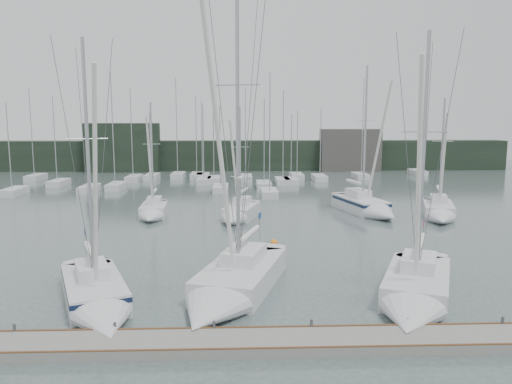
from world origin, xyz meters
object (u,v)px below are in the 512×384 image
sailboat_near_right (414,297)px  sailboat_mid_e (440,213)px  sailboat_mid_b (153,213)px  buoy_b (274,243)px  buoy_a (242,249)px  sailboat_near_left (98,301)px  sailboat_mid_c (237,215)px  sailboat_near_center (228,290)px  sailboat_mid_d (369,208)px

sailboat_near_right → sailboat_mid_e: bearing=88.7°
sailboat_mid_b → buoy_b: bearing=-44.9°
sailboat_near_right → sailboat_mid_e: (9.48, 20.32, 0.01)m
sailboat_mid_b → buoy_a: bearing=-56.6°
sailboat_mid_b → buoy_a: (7.85, -10.67, -0.51)m
sailboat_near_left → sailboat_near_right: 14.76m
sailboat_mid_b → sailboat_mid_c: bearing=-13.1°
buoy_a → sailboat_mid_e: bearing=27.8°
sailboat_near_right → sailboat_mid_b: sailboat_near_right is taller
sailboat_mid_e → sailboat_near_right: bearing=-96.8°
sailboat_mid_e → buoy_b: sailboat_mid_e is taller
sailboat_near_right → buoy_a: bearing=149.7°
sailboat_near_left → sailboat_near_center: size_ratio=0.75×
sailboat_mid_e → buoy_a: size_ratio=18.13×
sailboat_near_center → sailboat_mid_d: (12.67, 21.64, 0.08)m
sailboat_near_center → sailboat_mid_b: 21.80m
sailboat_near_left → sailboat_mid_b: size_ratio=1.22×
sailboat_near_right → sailboat_near_left: bearing=-156.5°
sailboat_near_right → buoy_a: sailboat_near_right is taller
sailboat_near_right → sailboat_mid_d: (3.86, 22.76, 0.11)m
sailboat_near_center → sailboat_near_right: 8.88m
buoy_a → sailboat_mid_c: bearing=91.8°
sailboat_near_center → sailboat_mid_c: size_ratio=1.69×
sailboat_mid_b → buoy_b: 13.72m
sailboat_mid_c → sailboat_near_center: bearing=-76.2°
sailboat_near_left → buoy_a: (6.73, 11.02, -0.54)m
sailboat_near_center → sailboat_near_right: (8.81, -1.13, -0.03)m
sailboat_mid_d → buoy_b: bearing=-147.2°
sailboat_mid_c → buoy_a: size_ratio=16.82×
buoy_a → sailboat_near_left: bearing=-121.4°
sailboat_near_left → buoy_b: size_ratio=25.71×
sailboat_mid_e → buoy_b: size_ratio=21.88×
sailboat_near_left → sailboat_mid_b: bearing=70.9°
sailboat_near_right → sailboat_mid_c: sailboat_near_right is taller
sailboat_mid_d → sailboat_mid_e: bearing=-37.6°
sailboat_mid_c → sailboat_mid_d: sailboat_mid_d is taller
sailboat_near_left → sailboat_mid_d: bearing=28.6°
sailboat_near_left → sailboat_near_center: sailboat_near_center is taller
sailboat_near_left → sailboat_near_center: 6.04m
sailboat_mid_b → sailboat_near_left: bearing=-90.0°
sailboat_near_left → sailboat_mid_e: (24.24, 20.26, 0.02)m
sailboat_near_center → sailboat_mid_c: (0.49, 19.27, -0.03)m
sailboat_mid_d → sailboat_mid_e: 6.14m
buoy_b → buoy_a: bearing=-147.5°
sailboat_near_left → sailboat_mid_d: 29.36m
sailboat_near_right → buoy_b: sailboat_near_right is taller
sailboat_mid_e → buoy_a: 19.81m
sailboat_near_left → sailboat_near_right: bearing=-22.3°
sailboat_near_right → sailboat_mid_e: sailboat_near_right is taller
sailboat_mid_b → buoy_a: size_ratio=17.42×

